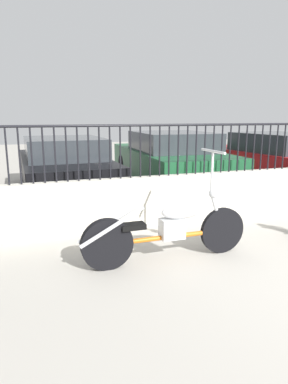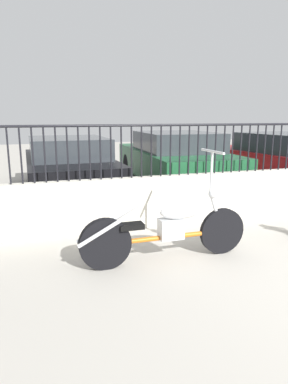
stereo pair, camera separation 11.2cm
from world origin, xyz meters
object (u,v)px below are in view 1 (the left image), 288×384
(car_black, at_px, (64,165))
(car_red, at_px, (273,157))
(car_green, at_px, (170,158))
(motorcycle_orange, at_px, (162,230))

(car_black, height_order, car_red, car_red)
(car_green, xyz_separation_m, car_red, (2.74, -0.44, -0.02))
(car_black, distance_m, car_red, 5.32)
(car_green, distance_m, car_red, 2.77)
(car_black, bearing_deg, car_green, -89.76)
(car_black, relative_size, car_green, 0.93)
(car_red, bearing_deg, car_black, 79.91)
(motorcycle_orange, bearing_deg, car_black, 99.02)
(motorcycle_orange, distance_m, car_green, 4.65)
(car_green, bearing_deg, car_red, -96.51)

